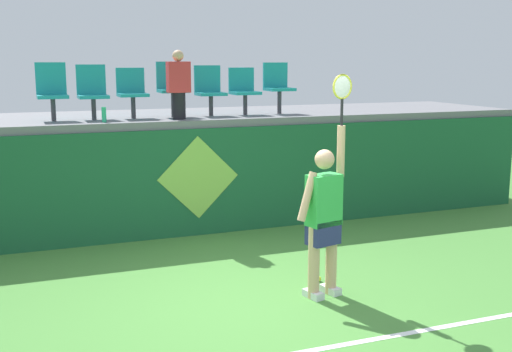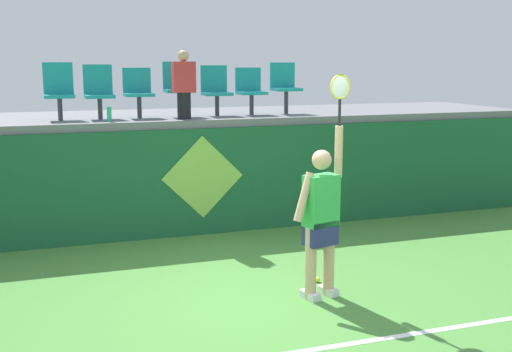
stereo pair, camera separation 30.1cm
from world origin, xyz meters
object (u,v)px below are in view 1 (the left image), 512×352
(stadium_chair_2, at_px, (132,90))
(stadium_chair_5, at_px, (244,89))
(stadium_chair_1, at_px, (92,90))
(water_bottle, at_px, (104,115))
(stadium_chair_0, at_px, (52,90))
(stadium_chair_6, at_px, (278,85))
(spectator_0, at_px, (179,84))
(stadium_chair_4, at_px, (209,89))
(tennis_ball, at_px, (319,279))
(stadium_chair_3, at_px, (172,86))
(tennis_player, at_px, (324,215))

(stadium_chair_2, bearing_deg, stadium_chair_5, -0.00)
(stadium_chair_5, bearing_deg, stadium_chair_1, 179.82)
(water_bottle, bearing_deg, stadium_chair_0, 141.45)
(stadium_chair_2, height_order, stadium_chair_6, stadium_chair_6)
(stadium_chair_0, distance_m, stadium_chair_1, 0.59)
(stadium_chair_0, bearing_deg, stadium_chair_2, -0.45)
(spectator_0, bearing_deg, stadium_chair_4, 35.41)
(tennis_ball, relative_size, stadium_chair_2, 0.08)
(water_bottle, xyz_separation_m, stadium_chair_4, (1.77, 0.53, 0.33))
(tennis_ball, height_order, stadium_chair_2, stadium_chair_2)
(stadium_chair_2, bearing_deg, stadium_chair_6, 0.06)
(tennis_ball, relative_size, stadium_chair_6, 0.08)
(water_bottle, bearing_deg, stadium_chair_3, 24.85)
(stadium_chair_5, bearing_deg, stadium_chair_0, 179.82)
(tennis_player, distance_m, water_bottle, 3.90)
(stadium_chair_1, xyz_separation_m, stadium_chair_2, (0.60, -0.01, -0.01))
(stadium_chair_5, bearing_deg, spectator_0, -160.17)
(stadium_chair_3, distance_m, stadium_chair_4, 0.62)
(stadium_chair_0, relative_size, stadium_chair_3, 0.99)
(stadium_chair_0, bearing_deg, tennis_ball, -50.27)
(water_bottle, bearing_deg, stadium_chair_6, 10.10)
(stadium_chair_1, bearing_deg, tennis_player, -61.73)
(water_bottle, xyz_separation_m, stadium_chair_3, (1.15, 0.53, 0.38))
(stadium_chair_1, distance_m, stadium_chair_3, 1.24)
(stadium_chair_4, bearing_deg, spectator_0, -144.59)
(water_bottle, xyz_separation_m, stadium_chair_2, (0.51, 0.53, 0.32))
(stadium_chair_6, bearing_deg, stadium_chair_1, 179.90)
(stadium_chair_2, relative_size, spectator_0, 0.74)
(stadium_chair_3, relative_size, stadium_chair_5, 1.13)
(stadium_chair_0, bearing_deg, stadium_chair_3, -0.17)
(spectator_0, bearing_deg, stadium_chair_6, 13.53)
(stadium_chair_2, relative_size, stadium_chair_5, 1.01)
(tennis_player, xyz_separation_m, tennis_ball, (0.17, 0.43, -0.91))
(stadium_chair_4, bearing_deg, stadium_chair_2, -179.78)
(stadium_chair_1, distance_m, spectator_0, 1.32)
(tennis_player, distance_m, spectator_0, 3.69)
(tennis_player, bearing_deg, stadium_chair_0, 124.70)
(stadium_chair_4, bearing_deg, stadium_chair_1, 179.92)
(tennis_ball, xyz_separation_m, stadium_chair_0, (-2.79, 3.35, 2.19))
(stadium_chair_3, bearing_deg, stadium_chair_1, 179.83)
(stadium_chair_1, xyz_separation_m, spectator_0, (1.23, -0.45, 0.10))
(tennis_ball, relative_size, stadium_chair_1, 0.08)
(stadium_chair_3, distance_m, spectator_0, 0.44)
(stadium_chair_0, bearing_deg, stadium_chair_1, -0.18)
(stadium_chair_4, bearing_deg, water_bottle, -163.26)
(water_bottle, bearing_deg, spectator_0, 4.49)
(stadium_chair_2, height_order, spectator_0, spectator_0)
(tennis_player, bearing_deg, stadium_chair_1, 118.27)
(tennis_player, height_order, stadium_chair_3, stadium_chair_3)
(tennis_player, bearing_deg, water_bottle, 120.94)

